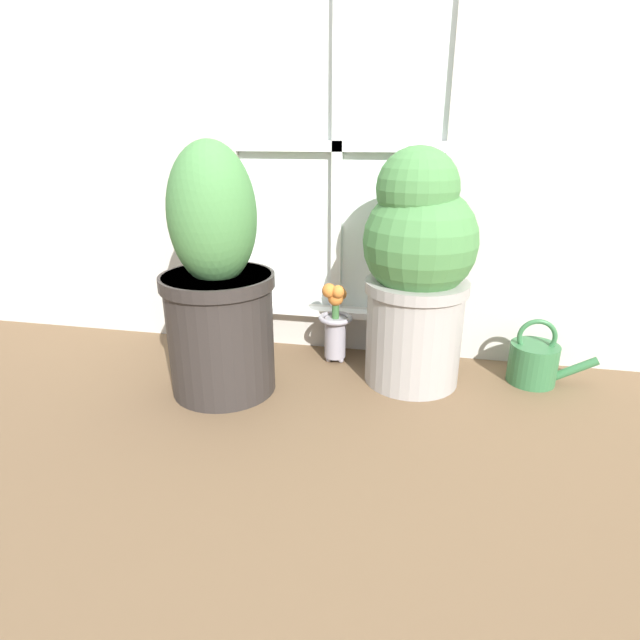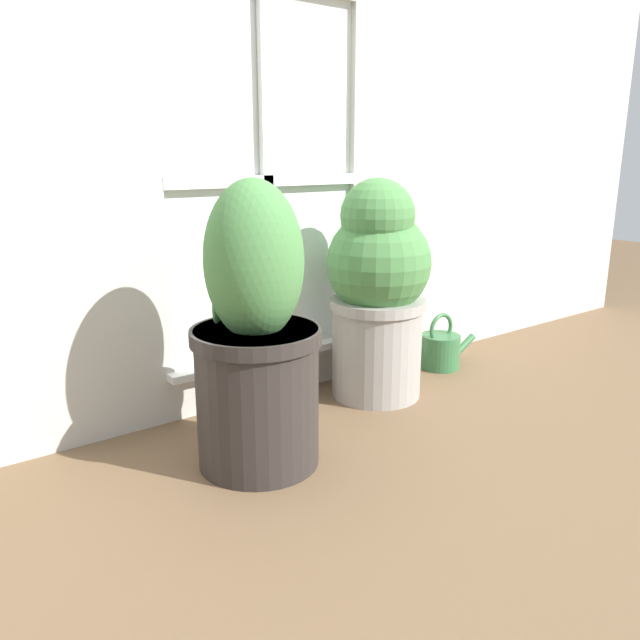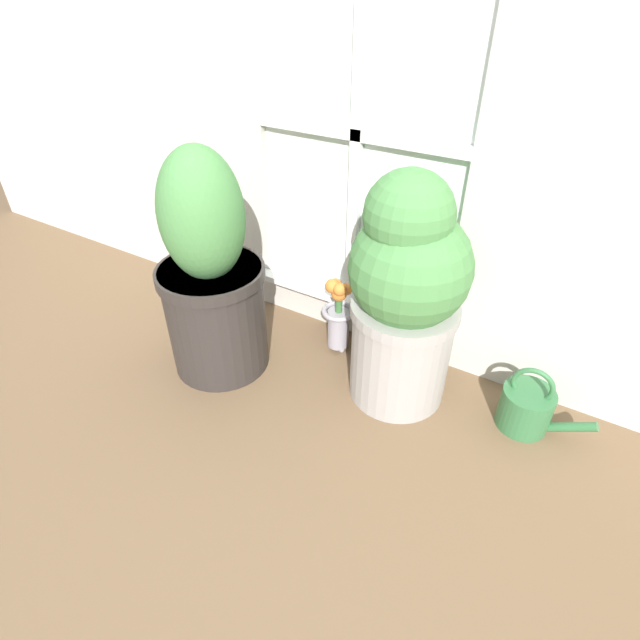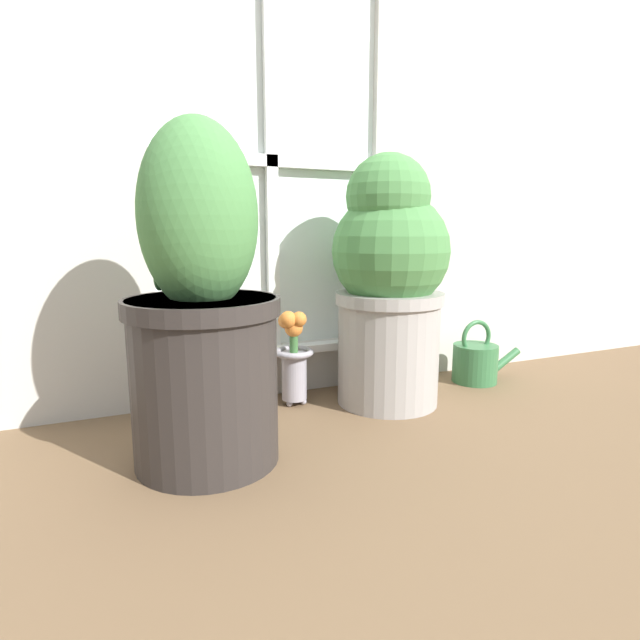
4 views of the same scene
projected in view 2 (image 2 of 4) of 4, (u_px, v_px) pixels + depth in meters
name	position (u px, v px, depth m)	size (l,w,h in m)	color
ground_plane	(388.00, 458.00, 1.75)	(10.00, 10.00, 0.00)	brown
wall_with_window	(260.00, 5.00, 1.91)	(4.40, 0.10, 2.50)	beige
potted_plant_left	(256.00, 343.00, 1.65)	(0.35, 0.35, 0.77)	#2D2826
potted_plant_right	(378.00, 288.00, 2.12)	(0.35, 0.35, 0.76)	#9E9993
flower_vase	(296.00, 360.00, 2.09)	(0.12, 0.12, 0.30)	#99939E
watering_can	(441.00, 350.00, 2.48)	(0.28, 0.16, 0.22)	#336B3D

